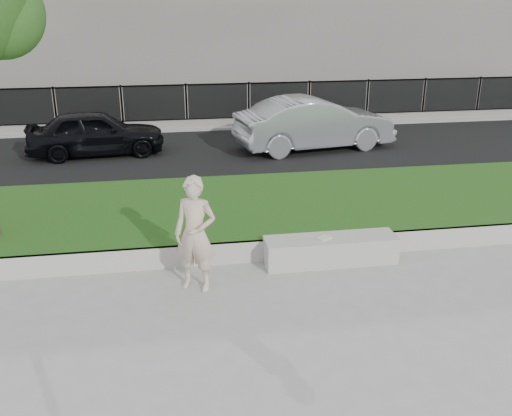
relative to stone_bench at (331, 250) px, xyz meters
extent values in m
plane|color=gray|center=(-1.34, -0.80, -0.24)|extent=(90.00, 90.00, 0.00)
cube|color=#15320C|center=(-1.34, 2.20, -0.04)|extent=(34.00, 4.00, 0.40)
cube|color=#A6A39B|center=(-1.34, 0.24, -0.04)|extent=(34.00, 0.08, 0.40)
cube|color=black|center=(-1.34, 7.70, -0.22)|extent=(34.00, 7.00, 0.04)
cube|color=gray|center=(-1.34, 12.20, -0.18)|extent=(34.00, 3.00, 0.12)
cube|color=slate|center=(-1.34, 11.20, 0.00)|extent=(32.00, 0.30, 0.24)
cube|color=black|center=(-1.34, 11.20, 0.63)|extent=(32.00, 0.04, 1.50)
cube|color=black|center=(-1.34, 11.20, 1.33)|extent=(32.00, 0.05, 0.05)
cube|color=black|center=(-1.34, 11.20, 0.13)|extent=(32.00, 0.05, 0.05)
cube|color=#A6A39B|center=(0.00, 0.00, 0.00)|extent=(2.33, 0.58, 0.48)
imported|color=beige|center=(-2.39, -0.55, 0.70)|extent=(0.81, 0.69, 1.87)
cube|color=beige|center=(-0.14, -0.03, 0.25)|extent=(0.29, 0.27, 0.03)
imported|color=black|center=(-4.73, 8.05, 0.47)|extent=(4.02, 1.92, 1.33)
imported|color=#9DA1A6|center=(1.74, 7.71, 0.59)|extent=(4.98, 2.46, 1.57)
camera|label=1|loc=(-2.79, -8.80, 4.18)|focal=40.00mm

